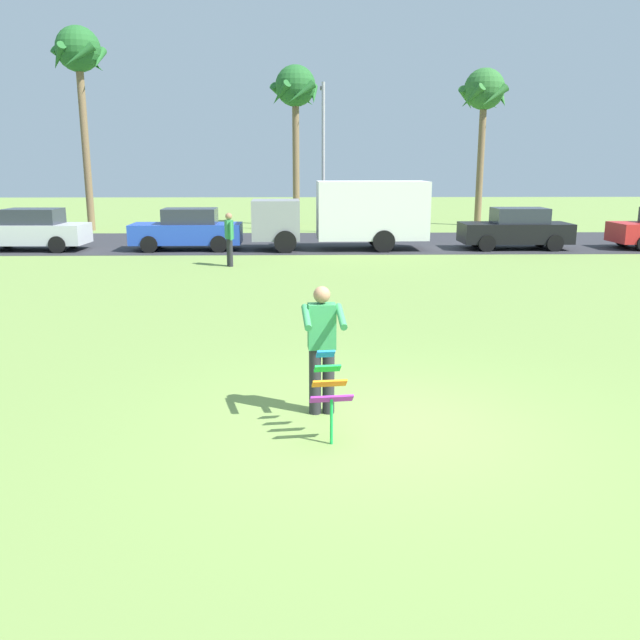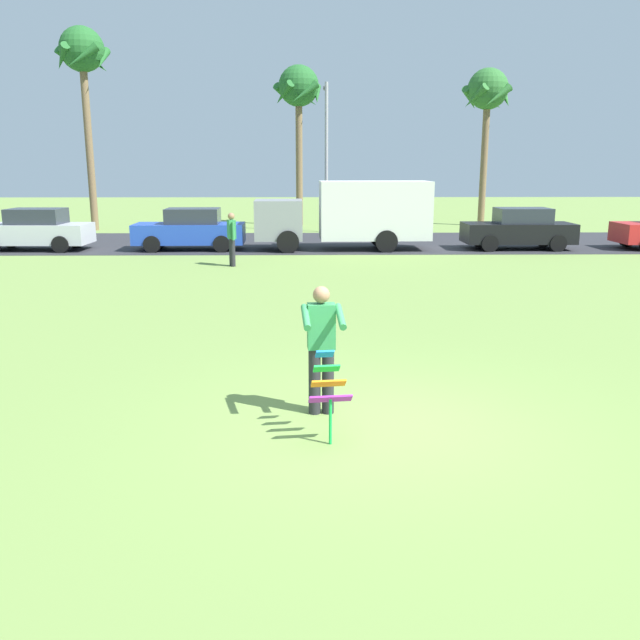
{
  "view_description": "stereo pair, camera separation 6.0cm",
  "coord_description": "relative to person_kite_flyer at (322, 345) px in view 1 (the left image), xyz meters",
  "views": [
    {
      "loc": [
        -0.99,
        -8.01,
        3.27
      ],
      "look_at": [
        -0.77,
        1.46,
        1.05
      ],
      "focal_mm": 37.56,
      "sensor_mm": 36.0,
      "label": 1
    },
    {
      "loc": [
        -0.93,
        -8.01,
        3.27
      ],
      "look_at": [
        -0.77,
        1.46,
        1.05
      ],
      "focal_mm": 37.56,
      "sensor_mm": 36.0,
      "label": 2
    }
  ],
  "objects": [
    {
      "name": "kite_held",
      "position": [
        0.07,
        -0.84,
        -0.27
      ],
      "size": [
        0.52,
        0.67,
        1.04
      ],
      "color": "blue",
      "rests_on": "ground"
    },
    {
      "name": "parked_car_silver",
      "position": [
        -10.71,
        17.58,
        -0.18
      ],
      "size": [
        4.24,
        1.91,
        1.6
      ],
      "color": "silver",
      "rests_on": "ground"
    },
    {
      "name": "parked_truck_grey_van",
      "position": [
        1.56,
        17.58,
        0.46
      ],
      "size": [
        6.75,
        2.25,
        2.62
      ],
      "color": "gray",
      "rests_on": "ground"
    },
    {
      "name": "person_walker_near",
      "position": [
        -2.66,
        13.32,
        -0.02
      ],
      "size": [
        0.33,
        0.54,
        1.73
      ],
      "color": "#26262B",
      "rests_on": "ground"
    },
    {
      "name": "road_strip",
      "position": [
        0.77,
        19.98,
        -0.95
      ],
      "size": [
        120.0,
        8.0,
        0.01
      ],
      "primitive_type": "cube",
      "color": "#2D2D33",
      "rests_on": "ground"
    },
    {
      "name": "person_kite_flyer",
      "position": [
        0.0,
        0.0,
        0.0
      ],
      "size": [
        0.57,
        0.68,
        1.73
      ],
      "color": "#26262B",
      "rests_on": "ground"
    },
    {
      "name": "palm_tree_centre_far",
      "position": [
        9.19,
        27.92,
        5.77
      ],
      "size": [
        2.58,
        2.71,
        8.11
      ],
      "color": "brown",
      "rests_on": "ground"
    },
    {
      "name": "parked_car_black",
      "position": [
        8.04,
        17.58,
        -0.18
      ],
      "size": [
        4.2,
        1.84,
        1.6
      ],
      "color": "black",
      "rests_on": "ground"
    },
    {
      "name": "palm_tree_left_near",
      "position": [
        -10.91,
        25.59,
        7.17
      ],
      "size": [
        2.58,
        2.71,
        9.63
      ],
      "color": "brown",
      "rests_on": "ground"
    },
    {
      "name": "ground_plane",
      "position": [
        0.77,
        -0.44,
        -0.95
      ],
      "size": [
        120.0,
        120.0,
        0.0
      ],
      "primitive_type": "plane",
      "color": "olive"
    },
    {
      "name": "streetlight_pole",
      "position": [
        0.71,
        24.64,
        3.05
      ],
      "size": [
        0.24,
        1.65,
        7.0
      ],
      "color": "#9E9EA3",
      "rests_on": "ground"
    },
    {
      "name": "parked_car_blue",
      "position": [
        -4.73,
        17.58,
        -0.18
      ],
      "size": [
        4.24,
        1.9,
        1.6
      ],
      "color": "#2347B7",
      "rests_on": "ground"
    },
    {
      "name": "palm_tree_right_near",
      "position": [
        -0.65,
        28.18,
        5.92
      ],
      "size": [
        2.58,
        2.71,
        8.27
      ],
      "color": "brown",
      "rests_on": "ground"
    }
  ]
}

